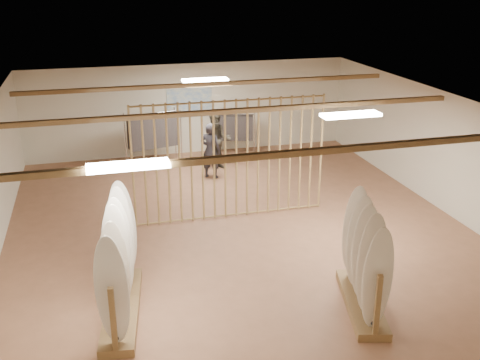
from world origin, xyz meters
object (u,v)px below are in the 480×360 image
object	(u,v)px
clothing_rack_b	(234,128)
shopper_b	(217,137)
clothing_rack_a	(153,131)
shopper_a	(211,147)
rack_right	(364,272)
rack_left	(120,277)

from	to	relation	value
clothing_rack_b	shopper_b	bearing A→B (deg)	-108.53
clothing_rack_a	shopper_a	xyz separation A→B (m)	(1.40, -1.33, -0.20)
rack_right	shopper_b	world-z (taller)	rack_right
clothing_rack_a	shopper_b	size ratio (longest dim) A/B	0.86
clothing_rack_a	clothing_rack_b	bearing A→B (deg)	-2.34
shopper_a	rack_left	bearing A→B (deg)	95.86
shopper_b	clothing_rack_a	bearing A→B (deg)	169.76
rack_left	shopper_b	size ratio (longest dim) A/B	1.31
clothing_rack_b	clothing_rack_a	bearing A→B (deg)	-151.88
shopper_a	shopper_b	distance (m)	0.76
shopper_b	rack_left	bearing A→B (deg)	-105.01
rack_right	shopper_b	distance (m)	7.72
rack_left	rack_right	distance (m)	4.07
clothing_rack_a	rack_left	bearing A→B (deg)	-115.07
rack_right	shopper_a	size ratio (longest dim) A/B	1.19
shopper_b	clothing_rack_b	bearing A→B (deg)	65.14
rack_right	clothing_rack_a	xyz separation A→B (m)	(-2.51, 8.32, 0.42)
shopper_a	shopper_b	size ratio (longest dim) A/B	0.92
rack_right	clothing_rack_a	distance (m)	8.70
rack_left	rack_right	xyz separation A→B (m)	(3.97, -0.88, -0.02)
rack_left	rack_right	size ratio (longest dim) A/B	1.20
clothing_rack_b	rack_left	bearing A→B (deg)	-100.25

